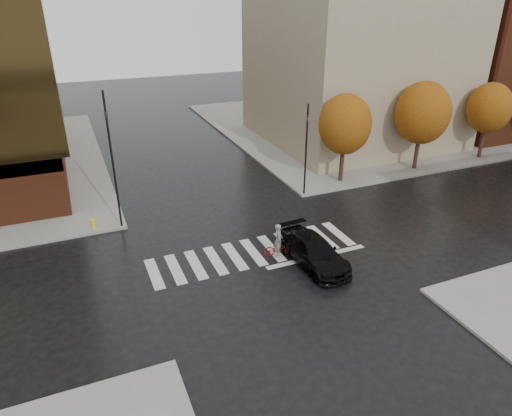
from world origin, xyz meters
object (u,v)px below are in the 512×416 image
at_px(cyclist, 279,245).
at_px(traffic_light_nw, 111,151).
at_px(fire_hydrant, 93,223).
at_px(traffic_light_ne, 306,146).
at_px(sedan, 314,252).

height_order(cyclist, traffic_light_nw, traffic_light_nw).
bearing_deg(fire_hydrant, traffic_light_ne, -0.81).
height_order(traffic_light_nw, fire_hydrant, traffic_light_nw).
xyz_separation_m(sedan, cyclist, (-1.35, 1.37, -0.06)).
height_order(sedan, fire_hydrant, sedan).
height_order(cyclist, fire_hydrant, cyclist).
distance_m(cyclist, traffic_light_ne, 8.99).
relative_size(sedan, traffic_light_nw, 0.61).
relative_size(sedan, traffic_light_ne, 0.79).
bearing_deg(cyclist, sedan, -115.24).
distance_m(sedan, traffic_light_nw, 12.67).
bearing_deg(cyclist, fire_hydrant, 72.77).
relative_size(sedan, cyclist, 2.55).
bearing_deg(sedan, cyclist, 131.11).
bearing_deg(sedan, traffic_light_ne, 61.47).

